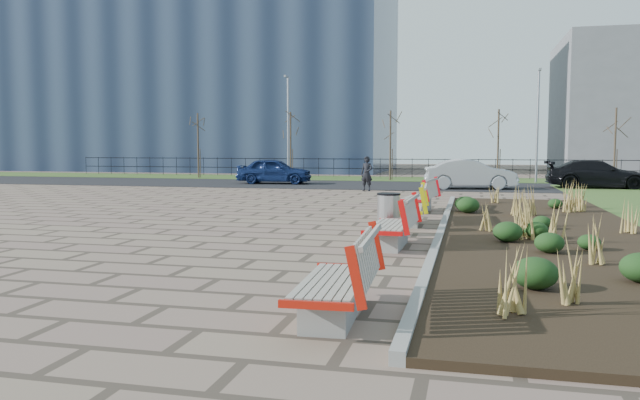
% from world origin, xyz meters
% --- Properties ---
extents(ground, '(120.00, 120.00, 0.00)m').
position_xyz_m(ground, '(0.00, 0.00, 0.00)').
color(ground, '#73614F').
rests_on(ground, ground).
extents(planting_bed, '(4.50, 18.00, 0.10)m').
position_xyz_m(planting_bed, '(6.25, 5.00, 0.05)').
color(planting_bed, black).
rests_on(planting_bed, ground).
extents(planting_curb, '(0.16, 18.00, 0.15)m').
position_xyz_m(planting_curb, '(3.92, 5.00, 0.07)').
color(planting_curb, gray).
rests_on(planting_curb, ground).
extents(grass_verge_far, '(80.00, 5.00, 0.04)m').
position_xyz_m(grass_verge_far, '(0.00, 28.00, 0.02)').
color(grass_verge_far, '#33511E').
rests_on(grass_verge_far, ground).
extents(road, '(80.00, 7.00, 0.02)m').
position_xyz_m(road, '(0.00, 22.00, 0.01)').
color(road, black).
rests_on(road, ground).
extents(bench_a, '(1.00, 2.14, 1.00)m').
position_xyz_m(bench_a, '(3.00, -2.55, 0.50)').
color(bench_a, red).
rests_on(bench_a, ground).
extents(bench_b, '(0.96, 2.13, 1.00)m').
position_xyz_m(bench_b, '(3.00, 2.79, 0.50)').
color(bench_b, red).
rests_on(bench_b, ground).
extents(bench_c, '(1.01, 2.15, 1.00)m').
position_xyz_m(bench_c, '(3.00, 6.42, 0.50)').
color(bench_c, yellow).
rests_on(bench_c, ground).
extents(bench_d, '(1.13, 2.19, 1.00)m').
position_xyz_m(bench_d, '(3.00, 9.73, 0.50)').
color(bench_d, red).
rests_on(bench_d, ground).
extents(litter_bin, '(0.51, 0.51, 0.94)m').
position_xyz_m(litter_bin, '(2.75, 4.43, 0.47)').
color(litter_bin, '#B2B2B7').
rests_on(litter_bin, ground).
extents(pedestrian, '(0.65, 0.52, 1.56)m').
position_xyz_m(pedestrian, '(0.02, 18.05, 0.78)').
color(pedestrian, black).
rests_on(pedestrian, ground).
extents(car_blue, '(4.05, 1.88, 1.34)m').
position_xyz_m(car_blue, '(-5.57, 21.94, 0.69)').
color(car_blue, navy).
rests_on(car_blue, road).
extents(car_silver, '(4.34, 1.99, 1.38)m').
position_xyz_m(car_silver, '(4.53, 20.32, 0.71)').
color(car_silver, '#9FA3A6').
rests_on(car_silver, road).
extents(car_black, '(4.61, 1.93, 1.33)m').
position_xyz_m(car_black, '(10.32, 21.98, 0.69)').
color(car_black, black).
rests_on(car_black, road).
extents(tree_a, '(1.40, 1.40, 4.00)m').
position_xyz_m(tree_a, '(-12.00, 26.50, 2.04)').
color(tree_a, '#4C3D2D').
rests_on(tree_a, grass_verge_far).
extents(tree_b, '(1.40, 1.40, 4.00)m').
position_xyz_m(tree_b, '(-6.00, 26.50, 2.04)').
color(tree_b, '#4C3D2D').
rests_on(tree_b, grass_verge_far).
extents(tree_c, '(1.40, 1.40, 4.00)m').
position_xyz_m(tree_c, '(0.00, 26.50, 2.04)').
color(tree_c, '#4C3D2D').
rests_on(tree_c, grass_verge_far).
extents(tree_d, '(1.40, 1.40, 4.00)m').
position_xyz_m(tree_d, '(6.00, 26.50, 2.04)').
color(tree_d, '#4C3D2D').
rests_on(tree_d, grass_verge_far).
extents(tree_e, '(1.40, 1.40, 4.00)m').
position_xyz_m(tree_e, '(12.00, 26.50, 2.04)').
color(tree_e, '#4C3D2D').
rests_on(tree_e, grass_verge_far).
extents(lamp_west, '(0.24, 0.60, 6.00)m').
position_xyz_m(lamp_west, '(-6.00, 26.00, 3.04)').
color(lamp_west, gray).
rests_on(lamp_west, grass_verge_far).
extents(lamp_east, '(0.24, 0.60, 6.00)m').
position_xyz_m(lamp_east, '(8.00, 26.00, 3.04)').
color(lamp_east, gray).
rests_on(lamp_east, grass_verge_far).
extents(railing_fence, '(44.00, 0.10, 1.20)m').
position_xyz_m(railing_fence, '(0.00, 29.50, 0.64)').
color(railing_fence, black).
rests_on(railing_fence, grass_verge_far).
extents(building_glass, '(40.00, 14.00, 15.00)m').
position_xyz_m(building_glass, '(-22.00, 40.00, 7.50)').
color(building_glass, '#192338').
rests_on(building_glass, ground).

